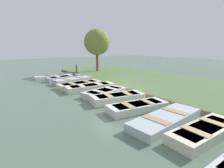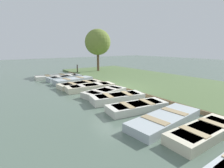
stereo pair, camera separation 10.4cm
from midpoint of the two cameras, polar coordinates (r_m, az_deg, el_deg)
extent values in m
plane|color=#566B5B|center=(11.91, -0.27, -2.41)|extent=(80.00, 80.00, 0.00)
cube|color=#567042|center=(15.25, 15.30, 0.74)|extent=(8.00, 24.00, 0.21)
cube|color=brown|center=(12.76, 5.12, -1.03)|extent=(1.10, 19.68, 0.20)
cube|color=silver|center=(17.80, -17.98, 2.33)|extent=(3.65, 1.47, 0.33)
cube|color=beige|center=(17.77, -18.01, 2.81)|extent=(2.99, 1.15, 0.03)
cube|color=tan|center=(17.63, -20.16, 2.68)|extent=(0.43, 1.15, 0.03)
cube|color=tan|center=(17.93, -15.91, 3.10)|extent=(0.43, 1.15, 0.03)
cube|color=#B2BCC1|center=(16.50, -15.06, 1.88)|extent=(3.20, 1.33, 0.38)
cube|color=beige|center=(16.47, -15.09, 2.48)|extent=(2.62, 1.05, 0.03)
cube|color=beige|center=(16.21, -16.94, 2.33)|extent=(0.42, 0.91, 0.03)
cube|color=beige|center=(16.74, -13.31, 2.82)|extent=(0.42, 0.91, 0.03)
cube|color=#B2BCC1|center=(15.05, -12.29, 1.12)|extent=(3.32, 1.48, 0.40)
cube|color=teal|center=(15.02, -12.32, 1.81)|extent=(2.72, 1.17, 0.03)
cube|color=tan|center=(14.73, -14.39, 1.63)|extent=(0.43, 1.08, 0.03)
cube|color=tan|center=(15.32, -10.33, 2.19)|extent=(0.43, 1.08, 0.03)
cube|color=beige|center=(13.50, -10.21, -0.17)|extent=(3.32, 1.32, 0.33)
cube|color=beige|center=(13.47, -10.24, 0.47)|extent=(2.72, 1.04, 0.03)
cube|color=tan|center=(13.19, -12.63, 0.25)|extent=(0.37, 1.10, 0.03)
cube|color=tan|center=(13.75, -7.94, 0.90)|extent=(0.37, 1.10, 0.03)
cube|color=beige|center=(12.30, -6.87, -1.11)|extent=(3.49, 1.53, 0.39)
cube|color=beige|center=(12.26, -6.89, -0.29)|extent=(2.86, 1.21, 0.03)
cube|color=beige|center=(12.04, -9.73, -0.47)|extent=(0.46, 1.09, 0.03)
cube|color=beige|center=(12.50, -4.16, 0.13)|extent=(0.46, 1.09, 0.03)
cube|color=beige|center=(10.95, -2.15, -2.77)|extent=(3.04, 1.69, 0.34)
cube|color=#6B7F51|center=(10.91, -2.15, -1.97)|extent=(2.48, 1.34, 0.03)
cube|color=beige|center=(10.55, -4.29, -2.34)|extent=(0.48, 1.12, 0.03)
cube|color=beige|center=(11.28, -0.16, -1.36)|extent=(0.48, 1.12, 0.03)
cube|color=silver|center=(9.67, 2.11, -4.58)|extent=(3.09, 1.64, 0.41)
cube|color=#6B7F51|center=(9.62, 2.12, -3.52)|extent=(2.52, 1.31, 0.03)
cube|color=tan|center=(9.39, -0.96, -3.71)|extent=(0.49, 1.02, 0.03)
cube|color=tan|center=(9.86, 5.05, -3.00)|extent=(0.49, 1.02, 0.03)
cube|color=silver|center=(8.43, 8.57, -7.44)|extent=(3.08, 1.51, 0.35)
cube|color=#994C33|center=(8.38, 8.60, -6.42)|extent=(2.52, 1.19, 0.03)
cube|color=tan|center=(8.07, 5.32, -6.84)|extent=(0.44, 1.01, 0.03)
cube|color=tan|center=(8.69, 11.65, -5.68)|extent=(0.44, 1.01, 0.03)
cube|color=#B2BCC1|center=(7.31, 17.30, -11.01)|extent=(3.62, 1.50, 0.33)
cube|color=#994C33|center=(7.26, 17.38, -9.92)|extent=(2.97, 1.18, 0.03)
cube|color=tan|center=(6.72, 14.28, -11.28)|extent=(0.45, 1.11, 0.03)
cube|color=tan|center=(7.80, 20.05, -8.37)|extent=(0.45, 1.11, 0.03)
cube|color=beige|center=(6.80, 28.12, -13.64)|extent=(3.07, 1.06, 0.35)
cube|color=#4C709E|center=(6.74, 28.25, -12.41)|extent=(2.52, 0.83, 0.03)
cube|color=tan|center=(6.25, 25.72, -13.78)|extent=(0.32, 0.92, 0.03)
cube|color=tan|center=(7.22, 30.47, -10.82)|extent=(0.32, 0.92, 0.03)
cylinder|color=#47382D|center=(19.99, -11.10, 4.64)|extent=(0.12, 0.12, 0.99)
sphere|color=#47382D|center=(19.94, -11.16, 6.12)|extent=(0.11, 0.11, 0.11)
cylinder|color=brown|center=(20.72, -4.43, 7.47)|extent=(0.28, 0.28, 2.72)
sphere|color=olive|center=(20.67, -4.53, 13.49)|extent=(2.96, 2.96, 2.96)
camera|label=1|loc=(0.05, -89.73, 0.06)|focal=28.00mm
camera|label=2|loc=(0.05, 90.27, -0.06)|focal=28.00mm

